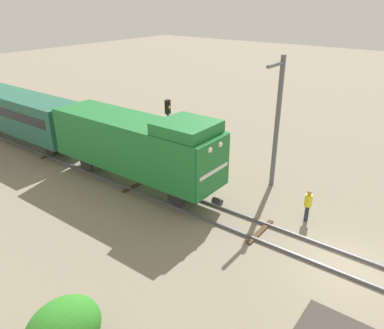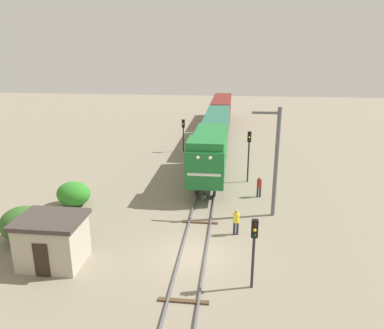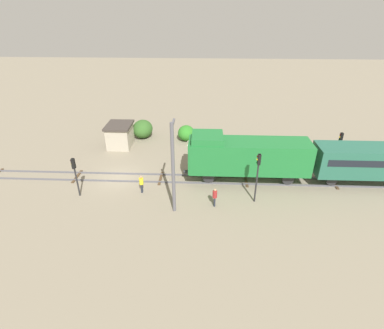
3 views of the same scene
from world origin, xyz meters
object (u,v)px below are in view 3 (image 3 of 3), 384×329
at_px(locomotive, 247,155).
at_px(catenary_mast, 173,167).
at_px(traffic_signal_near, 75,170).
at_px(worker_near_track, 141,183).
at_px(traffic_signal_far, 340,143).
at_px(worker_by_signal, 215,196).
at_px(traffic_signal_mid, 258,170).
at_px(relay_hut, 120,135).

relative_size(locomotive, catenary_mast, 1.51).
xyz_separation_m(traffic_signal_near, catenary_mast, (1.74, 8.66, 1.51)).
distance_m(locomotive, worker_near_track, 9.94).
distance_m(locomotive, catenary_mast, 8.10).
bearing_deg(traffic_signal_near, traffic_signal_far, 105.32).
bearing_deg(locomotive, traffic_signal_far, 110.04).
height_order(locomotive, worker_by_signal, locomotive).
xyz_separation_m(traffic_signal_mid, worker_by_signal, (0.80, -3.46, -2.13)).
height_order(worker_near_track, worker_by_signal, same).
distance_m(traffic_signal_mid, traffic_signal_far, 11.72).
distance_m(traffic_signal_near, traffic_signal_mid, 15.44).
bearing_deg(worker_by_signal, worker_near_track, 134.37).
bearing_deg(worker_near_track, traffic_signal_near, -118.44).
relative_size(traffic_signal_near, traffic_signal_mid, 0.81).
distance_m(worker_by_signal, relay_hut, 16.05).
bearing_deg(locomotive, relay_hut, -118.26).
xyz_separation_m(traffic_signal_mid, catenary_mast, (1.54, -6.77, 0.96)).
height_order(locomotive, traffic_signal_mid, locomotive).
distance_m(traffic_signal_mid, relay_hut, 18.17).
relative_size(traffic_signal_mid, traffic_signal_far, 1.23).
bearing_deg(catenary_mast, worker_by_signal, 102.52).
bearing_deg(worker_by_signal, catenary_mast, 162.34).
relative_size(traffic_signal_far, worker_near_track, 2.17).
xyz_separation_m(worker_near_track, relay_hut, (-9.90, -4.47, 0.40)).
height_order(worker_near_track, catenary_mast, catenary_mast).
height_order(traffic_signal_mid, traffic_signal_far, traffic_signal_mid).
xyz_separation_m(traffic_signal_near, relay_hut, (-10.70, 0.99, -1.18)).
bearing_deg(locomotive, traffic_signal_mid, 8.18).
distance_m(traffic_signal_near, worker_near_track, 5.74).
bearing_deg(relay_hut, traffic_signal_near, -5.31).
height_order(worker_by_signal, relay_hut, relay_hut).
bearing_deg(catenary_mast, worker_near_track, -128.41).
distance_m(locomotive, traffic_signal_far, 10.51).
height_order(traffic_signal_near, traffic_signal_far, traffic_signal_far).
height_order(traffic_signal_near, worker_near_track, traffic_signal_near).
height_order(traffic_signal_mid, worker_near_track, traffic_signal_mid).
bearing_deg(catenary_mast, relay_hut, -148.35).
relative_size(worker_near_track, catenary_mast, 0.22).
bearing_deg(catenary_mast, traffic_signal_mid, 102.78).
bearing_deg(traffic_signal_mid, traffic_signal_far, 126.73).
distance_m(traffic_signal_mid, catenary_mast, 7.01).
height_order(traffic_signal_near, catenary_mast, catenary_mast).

